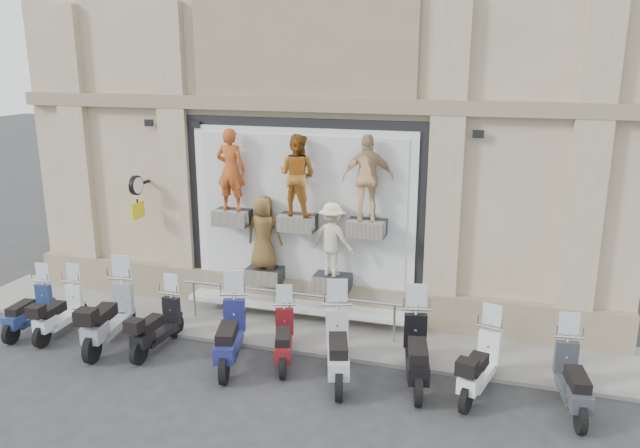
# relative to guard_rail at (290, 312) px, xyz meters

# --- Properties ---
(ground) EXTENTS (90.00, 90.00, 0.00)m
(ground) POSITION_rel_guard_rail_xyz_m (0.00, -2.00, -0.47)
(ground) COLOR #2F2F31
(ground) RESTS_ON ground
(sidewalk) EXTENTS (16.00, 2.20, 0.08)m
(sidewalk) POSITION_rel_guard_rail_xyz_m (0.00, 0.10, -0.43)
(sidewalk) COLOR gray
(sidewalk) RESTS_ON ground
(building) EXTENTS (14.00, 8.60, 12.00)m
(building) POSITION_rel_guard_rail_xyz_m (0.00, 5.00, 5.54)
(building) COLOR #C5B08F
(building) RESTS_ON ground
(shop_vitrine) EXTENTS (5.60, 0.85, 4.30)m
(shop_vitrine) POSITION_rel_guard_rail_xyz_m (0.08, 0.74, 1.99)
(shop_vitrine) COLOR black
(shop_vitrine) RESTS_ON ground
(guard_rail) EXTENTS (5.06, 0.10, 0.93)m
(guard_rail) POSITION_rel_guard_rail_xyz_m (0.00, 0.00, 0.00)
(guard_rail) COLOR #9EA0A5
(guard_rail) RESTS_ON ground
(clock_sign_bracket) EXTENTS (0.10, 0.80, 1.02)m
(clock_sign_bracket) POSITION_rel_guard_rail_xyz_m (-3.90, 0.47, 2.34)
(clock_sign_bracket) COLOR black
(clock_sign_bracket) RESTS_ON ground
(scooter_a) EXTENTS (0.61, 1.74, 1.39)m
(scooter_a) POSITION_rel_guard_rail_xyz_m (-5.43, -1.64, 0.23)
(scooter_a) COLOR navy
(scooter_a) RESTS_ON ground
(scooter_b) EXTENTS (0.59, 1.78, 1.43)m
(scooter_b) POSITION_rel_guard_rail_xyz_m (-4.68, -1.57, 0.25)
(scooter_b) COLOR silver
(scooter_b) RESTS_ON ground
(scooter_c) EXTENTS (0.93, 2.21, 1.74)m
(scooter_c) POSITION_rel_guard_rail_xyz_m (-3.36, -1.70, 0.40)
(scooter_c) COLOR gray
(scooter_c) RESTS_ON ground
(scooter_d) EXTENTS (0.61, 1.82, 1.46)m
(scooter_d) POSITION_rel_guard_rail_xyz_m (-2.29, -1.61, 0.26)
(scooter_d) COLOR black
(scooter_d) RESTS_ON ground
(scooter_e) EXTENTS (1.15, 2.17, 1.69)m
(scooter_e) POSITION_rel_guard_rail_xyz_m (-0.61, -1.73, 0.38)
(scooter_e) COLOR navy
(scooter_e) RESTS_ON ground
(scooter_f) EXTENTS (1.02, 1.81, 1.41)m
(scooter_f) POSITION_rel_guard_rail_xyz_m (0.36, -1.38, 0.24)
(scooter_f) COLOR #601014
(scooter_f) RESTS_ON ground
(scooter_g) EXTENTS (1.20, 2.20, 1.72)m
(scooter_g) POSITION_rel_guard_rail_xyz_m (1.54, -1.68, 0.39)
(scooter_g) COLOR #B1B5B8
(scooter_g) RESTS_ON ground
(scooter_h) EXTENTS (1.00, 2.16, 1.69)m
(scooter_h) POSITION_rel_guard_rail_xyz_m (2.97, -1.43, 0.38)
(scooter_h) COLOR black
(scooter_h) RESTS_ON ground
(scooter_i) EXTENTS (0.98, 1.94, 1.51)m
(scooter_i) POSITION_rel_guard_rail_xyz_m (4.09, -1.52, 0.29)
(scooter_i) COLOR white
(scooter_i) RESTS_ON ground
(scooter_j) EXTENTS (0.80, 1.94, 1.53)m
(scooter_j) POSITION_rel_guard_rail_xyz_m (5.62, -1.57, 0.30)
(scooter_j) COLOR #2F323A
(scooter_j) RESTS_ON ground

